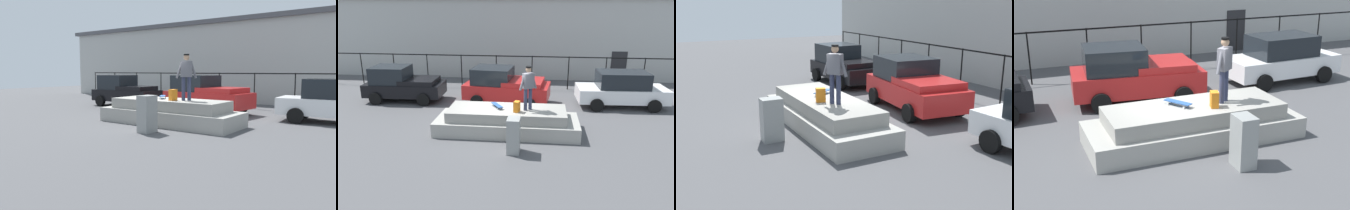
% 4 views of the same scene
% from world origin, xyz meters
% --- Properties ---
extents(ground_plane, '(60.00, 60.00, 0.00)m').
position_xyz_m(ground_plane, '(0.00, 0.00, 0.00)').
color(ground_plane, '#4C4C4F').
extents(concrete_ledge, '(5.76, 2.09, 0.98)m').
position_xyz_m(concrete_ledge, '(0.33, -0.35, 0.45)').
color(concrete_ledge, '#9E9B93').
rests_on(concrete_ledge, ground_plane).
extents(skateboarder, '(0.71, 0.54, 1.75)m').
position_xyz_m(skateboarder, '(1.16, -0.41, 2.00)').
color(skateboarder, '#2D334C').
rests_on(skateboarder, concrete_ledge).
extents(skateboard, '(0.60, 0.78, 0.12)m').
position_xyz_m(skateboard, '(-0.10, -0.25, 1.08)').
color(skateboard, '#264C8C').
rests_on(skateboard, concrete_ledge).
extents(backpack, '(0.27, 0.32, 0.42)m').
position_xyz_m(backpack, '(0.75, -0.70, 1.19)').
color(backpack, orange).
rests_on(backpack, concrete_ledge).
extents(car_red_pickup_mid, '(4.51, 2.58, 1.88)m').
position_xyz_m(car_red_pickup_mid, '(-0.21, 3.50, 0.93)').
color(car_red_pickup_mid, '#B21E1E').
rests_on(car_red_pickup_mid, ground_plane).
extents(car_white_sedan_far, '(4.47, 2.23, 1.79)m').
position_xyz_m(car_white_sedan_far, '(5.70, 3.62, 0.90)').
color(car_white_sedan_far, white).
rests_on(car_white_sedan_far, ground_plane).
extents(utility_box, '(0.45, 0.61, 1.27)m').
position_xyz_m(utility_box, '(0.76, -2.26, 0.64)').
color(utility_box, gray).
rests_on(utility_box, ground_plane).
extents(fence_row, '(24.06, 0.06, 2.00)m').
position_xyz_m(fence_row, '(0.00, 6.70, 1.38)').
color(fence_row, black).
rests_on(fence_row, ground_plane).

